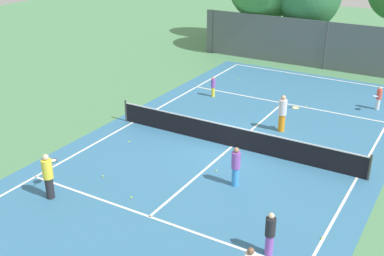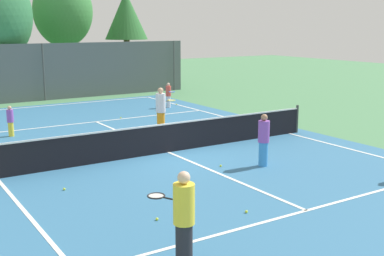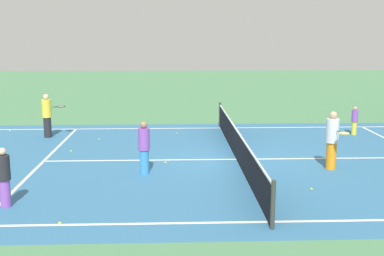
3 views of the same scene
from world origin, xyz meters
name	(u,v)px [view 3 (image 3 of 3)]	position (x,y,z in m)	size (l,w,h in m)	color
ground_plane	(237,159)	(0.00, 0.00, 0.00)	(80.00, 80.00, 0.00)	#4C8456
court_surface	(237,159)	(0.00, 0.00, 0.00)	(13.00, 25.00, 0.01)	teal
tennis_net	(237,145)	(0.00, 0.00, 0.51)	(11.90, 0.10, 1.10)	#333833
player_0	(355,120)	(-3.85, 5.40, 0.61)	(0.25, 0.25, 1.19)	yellow
player_1	(4,177)	(4.28, -6.19, 0.76)	(0.32, 0.32, 1.48)	purple
player_2	(144,147)	(1.60, -2.99, 0.82)	(0.34, 0.34, 1.60)	#388CD8
player_3	(47,115)	(-3.83, -7.20, 0.91)	(0.66, 0.94, 1.77)	#232328
player_4	(332,140)	(1.27, 2.77, 0.93)	(0.97, 0.54, 1.81)	orange
tennis_ball_2	(60,223)	(5.46, -4.63, 0.03)	(0.07, 0.07, 0.07)	#CCE533
tennis_ball_3	(10,131)	(-5.05, -9.15, 0.03)	(0.07, 0.07, 0.07)	#CCE533
tennis_ball_4	(71,151)	(-1.26, -5.76, 0.03)	(0.07, 0.07, 0.07)	#CCE533
tennis_ball_6	(177,133)	(-4.24, -1.96, 0.03)	(0.07, 0.07, 0.07)	#CCE533
tennis_ball_7	(311,189)	(3.31, 1.59, 0.03)	(0.07, 0.07, 0.07)	#CCE533
tennis_ball_8	(165,163)	(0.46, -2.38, 0.03)	(0.07, 0.07, 0.07)	#CCE533
tennis_ball_9	(99,139)	(-3.19, -5.05, 0.03)	(0.07, 0.07, 0.07)	#CCE533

